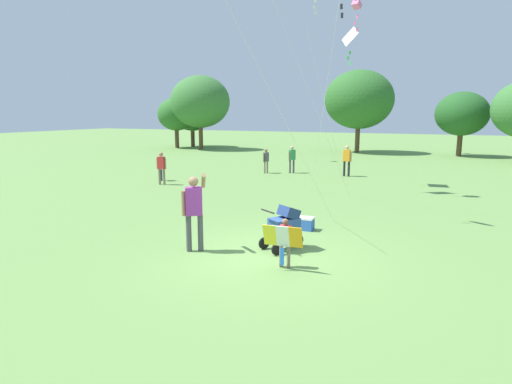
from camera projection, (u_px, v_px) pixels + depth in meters
The scene contains 13 objects.
ground_plane at pixel (266, 256), 9.48m from camera, with size 120.00×120.00×0.00m, color #668E47.
treeline_distant at pixel (342, 106), 32.77m from camera, with size 33.03×7.09×6.40m.
child_with_butterfly_kite at pixel (284, 238), 8.66m from camera, with size 0.81×0.36×1.02m.
person_adult_flyer at pixel (194, 207), 9.67m from camera, with size 0.53×0.68×1.80m.
stroller at pixel (285, 224), 9.87m from camera, with size 0.88×1.07×1.03m.
kite_green_novelty at pixel (356, 2), 15.32m from camera, with size 2.21×3.67×7.41m.
kite_blue_high at pixel (349, 41), 17.77m from camera, with size 1.19×3.99×6.68m.
person_red_shirt at pixel (161, 167), 19.91m from camera, with size 0.23×0.33×1.11m.
person_sitting_far at pixel (347, 158), 21.25m from camera, with size 0.49×0.25×1.53m.
person_couple_left at pixel (266, 159), 22.39m from camera, with size 0.25×0.38×1.26m.
person_kid_running at pixel (161, 166), 18.77m from camera, with size 0.46×0.23×1.43m.
person_back_turned at pixel (292, 157), 22.43m from camera, with size 0.34×0.37×1.42m.
cooler_box at pixel (305, 223), 11.59m from camera, with size 0.45×0.33×0.35m.
Camera 1 is at (3.47, -8.38, 3.11)m, focal length 30.20 mm.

